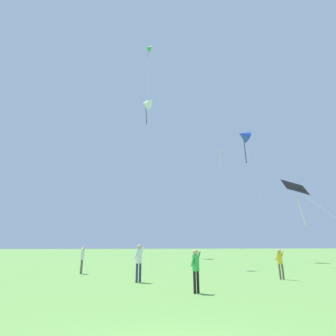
% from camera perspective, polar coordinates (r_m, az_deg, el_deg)
% --- Properties ---
extents(kite_white_distant, '(3.90, 8.23, 29.53)m').
position_cam_1_polar(kite_white_distant, '(52.40, -4.84, 13.81)').
color(kite_white_distant, white).
rests_on(kite_white_distant, ground_plane).
extents(kite_green_small, '(1.11, 9.13, 25.01)m').
position_cam_1_polar(kite_green_small, '(34.55, -4.33, 24.52)').
color(kite_green_small, green).
rests_on(kite_green_small, ground_plane).
extents(kite_yellow_diamond, '(1.78, 4.93, 17.82)m').
position_cam_1_polar(kite_yellow_diamond, '(45.78, 11.62, 2.22)').
color(kite_yellow_diamond, yellow).
rests_on(kite_yellow_diamond, ground_plane).
extents(kite_black_large, '(2.61, 9.43, 7.85)m').
position_cam_1_polar(kite_black_large, '(27.02, 26.42, -5.18)').
color(kite_black_large, black).
rests_on(kite_black_large, ground_plane).
extents(kite_blue_delta, '(1.97, 6.63, 17.28)m').
position_cam_1_polar(kite_blue_delta, '(37.49, 16.16, 6.83)').
color(kite_blue_delta, blue).
rests_on(kite_blue_delta, ground_plane).
extents(person_far_back, '(0.56, 0.30, 1.77)m').
position_cam_1_polar(person_far_back, '(13.79, -6.37, -19.21)').
color(person_far_back, '#2D3351').
rests_on(person_far_back, ground_plane).
extents(person_foreground_watcher, '(0.23, 0.54, 1.67)m').
position_cam_1_polar(person_foreground_watcher, '(18.74, -18.21, -18.04)').
color(person_foreground_watcher, '#665B4C').
rests_on(person_foreground_watcher, ground_plane).
extents(person_child_small, '(0.50, 0.26, 1.57)m').
position_cam_1_polar(person_child_small, '(10.70, 6.11, -20.60)').
color(person_child_small, black).
rests_on(person_child_small, ground_plane).
extents(person_in_red_shirt, '(0.35, 0.45, 1.54)m').
position_cam_1_polar(person_in_red_shirt, '(16.08, 23.29, -18.15)').
color(person_in_red_shirt, '#665B4C').
rests_on(person_in_red_shirt, ground_plane).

